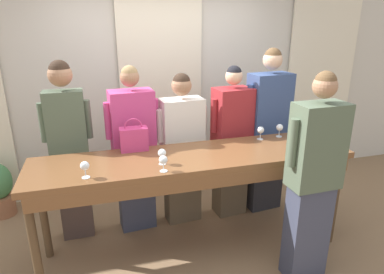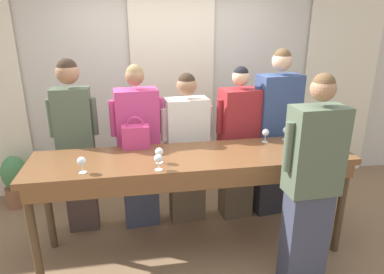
{
  "view_description": "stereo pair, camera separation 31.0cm",
  "coord_description": "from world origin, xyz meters",
  "px_view_note": "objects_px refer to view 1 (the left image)",
  "views": [
    {
      "loc": [
        -0.8,
        -2.75,
        2.17
      ],
      "look_at": [
        0.0,
        0.07,
        1.15
      ],
      "focal_mm": 32.0,
      "sensor_mm": 36.0,
      "label": 1
    },
    {
      "loc": [
        -0.5,
        -2.82,
        2.17
      ],
      "look_at": [
        0.0,
        0.07,
        1.15
      ],
      "focal_mm": 32.0,
      "sensor_mm": 36.0,
      "label": 2
    }
  ],
  "objects_px": {
    "wine_glass_center_left": "(261,130)",
    "guest_striped_shirt": "(231,143)",
    "wine_glass_front_left": "(162,154)",
    "wine_glass_center_right": "(85,166)",
    "wine_bottle": "(337,135)",
    "guest_pink_top": "(134,151)",
    "potted_plant": "(0,189)",
    "wine_glass_center_mid": "(280,128)",
    "guest_olive_jacket": "(69,148)",
    "wine_glass_front_right": "(311,141)",
    "wine_glass_front_mid": "(163,160)",
    "guest_navy_coat": "(267,131)",
    "guest_cream_sweater": "(182,149)",
    "tasting_bar": "(195,166)",
    "handbag": "(134,138)",
    "host_pouring": "(313,180)"
  },
  "relations": [
    {
      "from": "wine_glass_front_mid",
      "to": "host_pouring",
      "type": "height_order",
      "value": "host_pouring"
    },
    {
      "from": "host_pouring",
      "to": "wine_glass_front_left",
      "type": "bearing_deg",
      "value": 156.98
    },
    {
      "from": "guest_cream_sweater",
      "to": "wine_glass_center_left",
      "type": "bearing_deg",
      "value": -24.01
    },
    {
      "from": "wine_glass_front_right",
      "to": "wine_glass_front_mid",
      "type": "bearing_deg",
      "value": -176.38
    },
    {
      "from": "wine_glass_center_right",
      "to": "potted_plant",
      "type": "relative_size",
      "value": 0.21
    },
    {
      "from": "wine_glass_front_right",
      "to": "wine_glass_center_mid",
      "type": "relative_size",
      "value": 1.0
    },
    {
      "from": "wine_glass_front_left",
      "to": "wine_glass_front_right",
      "type": "bearing_deg",
      "value": -2.35
    },
    {
      "from": "wine_glass_front_mid",
      "to": "host_pouring",
      "type": "relative_size",
      "value": 0.08
    },
    {
      "from": "wine_glass_center_left",
      "to": "guest_olive_jacket",
      "type": "height_order",
      "value": "guest_olive_jacket"
    },
    {
      "from": "tasting_bar",
      "to": "guest_pink_top",
      "type": "distance_m",
      "value": 0.75
    },
    {
      "from": "wine_bottle",
      "to": "handbag",
      "type": "height_order",
      "value": "wine_bottle"
    },
    {
      "from": "wine_glass_center_right",
      "to": "guest_olive_jacket",
      "type": "distance_m",
      "value": 0.8
    },
    {
      "from": "wine_glass_center_left",
      "to": "guest_striped_shirt",
      "type": "distance_m",
      "value": 0.44
    },
    {
      "from": "wine_glass_front_mid",
      "to": "guest_olive_jacket",
      "type": "xyz_separation_m",
      "value": [
        -0.77,
        0.82,
        -0.12
      ]
    },
    {
      "from": "wine_glass_front_right",
      "to": "wine_glass_center_right",
      "type": "relative_size",
      "value": 1.0
    },
    {
      "from": "wine_glass_center_mid",
      "to": "guest_olive_jacket",
      "type": "distance_m",
      "value": 2.12
    },
    {
      "from": "wine_glass_front_left",
      "to": "guest_olive_jacket",
      "type": "distance_m",
      "value": 1.04
    },
    {
      "from": "wine_bottle",
      "to": "wine_glass_front_left",
      "type": "distance_m",
      "value": 1.68
    },
    {
      "from": "handbag",
      "to": "host_pouring",
      "type": "distance_m",
      "value": 1.61
    },
    {
      "from": "guest_striped_shirt",
      "to": "wine_glass_center_left",
      "type": "bearing_deg",
      "value": -61.93
    },
    {
      "from": "wine_glass_front_left",
      "to": "wine_glass_center_right",
      "type": "relative_size",
      "value": 1.0
    },
    {
      "from": "handbag",
      "to": "guest_navy_coat",
      "type": "relative_size",
      "value": 0.16
    },
    {
      "from": "wine_glass_front_left",
      "to": "wine_glass_front_right",
      "type": "relative_size",
      "value": 1.0
    },
    {
      "from": "wine_glass_front_left",
      "to": "guest_navy_coat",
      "type": "xyz_separation_m",
      "value": [
        1.34,
        0.67,
        -0.14
      ]
    },
    {
      "from": "wine_glass_front_mid",
      "to": "guest_navy_coat",
      "type": "distance_m",
      "value": 1.59
    },
    {
      "from": "guest_striped_shirt",
      "to": "guest_navy_coat",
      "type": "height_order",
      "value": "guest_navy_coat"
    },
    {
      "from": "wine_bottle",
      "to": "wine_glass_front_right",
      "type": "height_order",
      "value": "wine_bottle"
    },
    {
      "from": "handbag",
      "to": "guest_cream_sweater",
      "type": "distance_m",
      "value": 0.66
    },
    {
      "from": "guest_olive_jacket",
      "to": "guest_pink_top",
      "type": "distance_m",
      "value": 0.63
    },
    {
      "from": "tasting_bar",
      "to": "host_pouring",
      "type": "relative_size",
      "value": 1.6
    },
    {
      "from": "wine_bottle",
      "to": "wine_glass_center_mid",
      "type": "height_order",
      "value": "wine_bottle"
    },
    {
      "from": "wine_bottle",
      "to": "guest_olive_jacket",
      "type": "distance_m",
      "value": 2.58
    },
    {
      "from": "wine_glass_front_right",
      "to": "wine_glass_center_right",
      "type": "distance_m",
      "value": 2.01
    },
    {
      "from": "guest_pink_top",
      "to": "guest_cream_sweater",
      "type": "distance_m",
      "value": 0.51
    },
    {
      "from": "guest_cream_sweater",
      "to": "guest_navy_coat",
      "type": "height_order",
      "value": "guest_navy_coat"
    },
    {
      "from": "wine_glass_front_mid",
      "to": "guest_olive_jacket",
      "type": "distance_m",
      "value": 1.13
    },
    {
      "from": "wine_bottle",
      "to": "guest_pink_top",
      "type": "distance_m",
      "value": 2.0
    },
    {
      "from": "wine_glass_center_mid",
      "to": "host_pouring",
      "type": "bearing_deg",
      "value": -100.86
    },
    {
      "from": "wine_glass_center_left",
      "to": "guest_olive_jacket",
      "type": "relative_size",
      "value": 0.07
    },
    {
      "from": "wine_glass_front_mid",
      "to": "wine_glass_center_left",
      "type": "xyz_separation_m",
      "value": [
        1.1,
        0.49,
        0.0
      ]
    },
    {
      "from": "wine_glass_center_right",
      "to": "guest_navy_coat",
      "type": "relative_size",
      "value": 0.07
    },
    {
      "from": "wine_glass_center_right",
      "to": "potted_plant",
      "type": "xyz_separation_m",
      "value": [
        -1.02,
        1.42,
        -0.77
      ]
    },
    {
      "from": "guest_cream_sweater",
      "to": "host_pouring",
      "type": "relative_size",
      "value": 0.92
    },
    {
      "from": "potted_plant",
      "to": "guest_navy_coat",
      "type": "bearing_deg",
      "value": -12.23
    },
    {
      "from": "handbag",
      "to": "potted_plant",
      "type": "bearing_deg",
      "value": 147.56
    },
    {
      "from": "wine_glass_front_left",
      "to": "wine_glass_front_right",
      "type": "xyz_separation_m",
      "value": [
        1.39,
        -0.06,
        -0.0
      ]
    },
    {
      "from": "tasting_bar",
      "to": "wine_glass_front_left",
      "type": "relative_size",
      "value": 21.25
    },
    {
      "from": "wine_bottle",
      "to": "wine_glass_center_left",
      "type": "distance_m",
      "value": 0.72
    },
    {
      "from": "wine_glass_center_left",
      "to": "potted_plant",
      "type": "bearing_deg",
      "value": 160.32
    },
    {
      "from": "wine_bottle",
      "to": "potted_plant",
      "type": "height_order",
      "value": "wine_bottle"
    }
  ]
}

